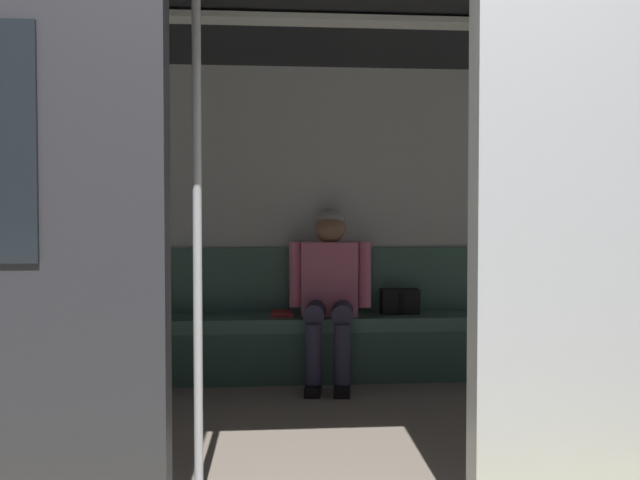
% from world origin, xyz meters
% --- Properties ---
extents(train_car, '(6.40, 2.89, 2.29)m').
position_xyz_m(train_car, '(0.07, -1.28, 1.53)').
color(train_car, silver).
rests_on(train_car, ground_plane).
extents(bench_seat, '(3.06, 0.44, 0.44)m').
position_xyz_m(bench_seat, '(0.00, -2.38, 0.33)').
color(bench_seat, '#4C7566').
rests_on(bench_seat, ground_plane).
extents(person_seated, '(0.55, 0.71, 1.16)m').
position_xyz_m(person_seated, '(-0.26, -2.32, 0.66)').
color(person_seated, pink).
rests_on(person_seated, ground_plane).
extents(handbag, '(0.26, 0.15, 0.17)m').
position_xyz_m(handbag, '(-0.76, -2.45, 0.52)').
color(handbag, black).
rests_on(handbag, bench_seat).
extents(book, '(0.15, 0.22, 0.03)m').
position_xyz_m(book, '(0.06, -2.43, 0.45)').
color(book, '#B22D2D').
rests_on(book, bench_seat).
extents(grab_pole_door, '(0.04, 0.04, 2.15)m').
position_xyz_m(grab_pole_door, '(0.45, -0.44, 1.07)').
color(grab_pole_door, silver).
rests_on(grab_pole_door, ground_plane).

